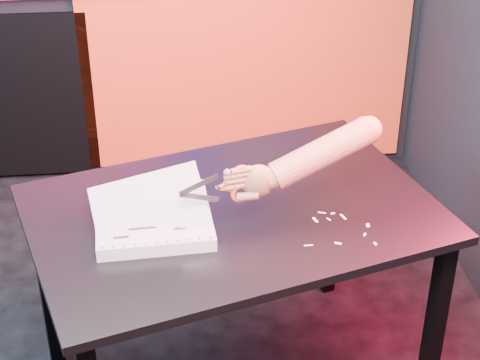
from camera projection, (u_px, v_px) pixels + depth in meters
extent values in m
cube|color=red|center=(246.00, 12.00, 3.77)|extent=(1.60, 0.02, 1.60)
cube|color=black|center=(47.00, 285.00, 2.80)|extent=(0.06, 0.06, 0.72)
cube|color=black|center=(434.00, 329.00, 2.61)|extent=(0.06, 0.06, 0.72)
cube|color=black|center=(331.00, 217.00, 3.17)|extent=(0.06, 0.06, 0.72)
cube|color=black|center=(233.00, 214.00, 2.51)|extent=(1.43, 1.16, 0.03)
cube|color=white|center=(154.00, 227.00, 2.39)|extent=(0.36, 0.27, 0.04)
cube|color=white|center=(154.00, 221.00, 2.38)|extent=(0.36, 0.27, 0.00)
cube|color=white|center=(154.00, 219.00, 2.37)|extent=(0.36, 0.26, 0.10)
cube|color=white|center=(150.00, 210.00, 2.37)|extent=(0.38, 0.25, 0.18)
cylinder|color=#2D2C32|center=(102.00, 248.00, 2.26)|extent=(0.01, 0.01, 0.00)
cylinder|color=#2D2C32|center=(113.00, 247.00, 2.26)|extent=(0.01, 0.01, 0.00)
cylinder|color=#2D2C32|center=(124.00, 246.00, 2.27)|extent=(0.01, 0.01, 0.00)
cylinder|color=#2D2C32|center=(135.00, 245.00, 2.27)|extent=(0.01, 0.01, 0.00)
cylinder|color=#2D2C32|center=(146.00, 244.00, 2.27)|extent=(0.01, 0.01, 0.00)
cylinder|color=#2D2C32|center=(157.00, 243.00, 2.28)|extent=(0.01, 0.01, 0.00)
cylinder|color=#2D2C32|center=(167.00, 242.00, 2.28)|extent=(0.01, 0.01, 0.00)
cylinder|color=#2D2C32|center=(178.00, 241.00, 2.29)|extent=(0.01, 0.01, 0.00)
cylinder|color=#2D2C32|center=(189.00, 240.00, 2.29)|extent=(0.01, 0.01, 0.00)
cylinder|color=#2D2C32|center=(200.00, 239.00, 2.30)|extent=(0.01, 0.01, 0.00)
cylinder|color=#2D2C32|center=(210.00, 238.00, 2.30)|extent=(0.01, 0.01, 0.00)
cylinder|color=#2D2C32|center=(101.00, 204.00, 2.45)|extent=(0.01, 0.01, 0.00)
cylinder|color=#2D2C32|center=(111.00, 203.00, 2.46)|extent=(0.01, 0.01, 0.00)
cylinder|color=#2D2C32|center=(121.00, 202.00, 2.46)|extent=(0.01, 0.01, 0.00)
cylinder|color=#2D2C32|center=(131.00, 202.00, 2.46)|extent=(0.01, 0.01, 0.00)
cylinder|color=#2D2C32|center=(142.00, 201.00, 2.47)|extent=(0.01, 0.01, 0.00)
cylinder|color=#2D2C32|center=(152.00, 200.00, 2.47)|extent=(0.01, 0.01, 0.00)
cylinder|color=#2D2C32|center=(161.00, 199.00, 2.48)|extent=(0.01, 0.01, 0.00)
cylinder|color=#2D2C32|center=(171.00, 198.00, 2.48)|extent=(0.01, 0.01, 0.00)
cylinder|color=#2D2C32|center=(181.00, 197.00, 2.48)|extent=(0.01, 0.01, 0.00)
cylinder|color=#2D2C32|center=(191.00, 196.00, 2.49)|extent=(0.01, 0.01, 0.00)
cylinder|color=#2D2C32|center=(201.00, 196.00, 2.49)|extent=(0.01, 0.01, 0.00)
cube|color=black|center=(126.00, 214.00, 2.40)|extent=(0.06, 0.02, 0.00)
cube|color=black|center=(159.00, 215.00, 2.40)|extent=(0.05, 0.01, 0.00)
cube|color=black|center=(142.00, 228.00, 2.34)|extent=(0.08, 0.02, 0.00)
cube|color=black|center=(180.00, 228.00, 2.34)|extent=(0.04, 0.01, 0.00)
cube|color=black|center=(121.00, 237.00, 2.30)|extent=(0.05, 0.01, 0.00)
cube|color=silver|center=(199.00, 185.00, 2.31)|extent=(0.12, 0.03, 0.06)
cube|color=silver|center=(199.00, 197.00, 2.34)|extent=(0.12, 0.03, 0.06)
cylinder|color=silver|center=(218.00, 188.00, 2.34)|extent=(0.01, 0.01, 0.01)
cube|color=#E74D1B|center=(225.00, 189.00, 2.35)|extent=(0.05, 0.02, 0.02)
cube|color=#E74D1B|center=(225.00, 184.00, 2.34)|extent=(0.05, 0.02, 0.02)
torus|color=#E74D1B|center=(241.00, 175.00, 2.34)|extent=(0.07, 0.03, 0.06)
torus|color=#E74D1B|center=(241.00, 193.00, 2.38)|extent=(0.07, 0.03, 0.06)
ellipsoid|color=#946548|center=(258.00, 181.00, 2.37)|extent=(0.10, 0.06, 0.11)
cylinder|color=#946548|center=(241.00, 185.00, 2.36)|extent=(0.08, 0.04, 0.02)
cylinder|color=#946548|center=(241.00, 180.00, 2.35)|extent=(0.08, 0.04, 0.02)
cylinder|color=#946548|center=(241.00, 175.00, 2.34)|extent=(0.07, 0.03, 0.02)
cylinder|color=#946548|center=(241.00, 170.00, 2.34)|extent=(0.06, 0.03, 0.02)
cylinder|color=#946548|center=(248.00, 196.00, 2.37)|extent=(0.07, 0.03, 0.03)
cylinder|color=#946548|center=(274.00, 177.00, 2.39)|extent=(0.07, 0.08, 0.07)
cylinder|color=#946548|center=(322.00, 153.00, 2.40)|extent=(0.34, 0.16, 0.19)
sphere|color=#946548|center=(369.00, 129.00, 2.41)|extent=(0.08, 0.08, 0.08)
cube|color=white|center=(315.00, 220.00, 2.45)|extent=(0.02, 0.03, 0.00)
cube|color=white|center=(333.00, 213.00, 2.48)|extent=(0.01, 0.01, 0.00)
cube|color=white|center=(365.00, 234.00, 2.39)|extent=(0.01, 0.02, 0.00)
cube|color=white|center=(375.00, 244.00, 2.35)|extent=(0.01, 0.02, 0.00)
cube|color=white|center=(343.00, 217.00, 2.47)|extent=(0.02, 0.03, 0.00)
cube|color=white|center=(368.00, 225.00, 2.43)|extent=(0.01, 0.02, 0.00)
cube|color=white|center=(322.00, 213.00, 2.49)|extent=(0.03, 0.01, 0.00)
cube|color=white|center=(329.00, 219.00, 2.46)|extent=(0.01, 0.02, 0.00)
cube|color=white|center=(338.00, 243.00, 2.35)|extent=(0.02, 0.01, 0.00)
cube|color=white|center=(308.00, 245.00, 2.34)|extent=(0.03, 0.00, 0.00)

